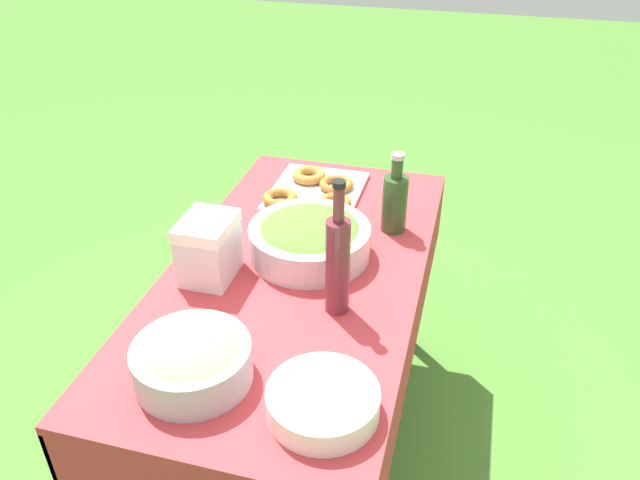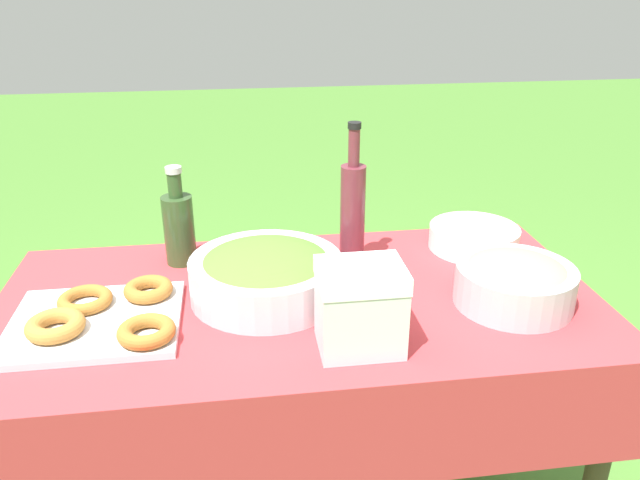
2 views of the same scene
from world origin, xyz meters
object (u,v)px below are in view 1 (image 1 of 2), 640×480
(wine_bottle, at_px, (338,262))
(cooler_box, at_px, (209,248))
(plate_stack, at_px, (323,402))
(olive_oil_bottle, at_px, (395,201))
(pasta_bowl, at_px, (192,359))
(salad_bowl, at_px, (310,238))
(donut_platter, at_px, (315,190))

(wine_bottle, xyz_separation_m, cooler_box, (0.05, 0.37, -0.06))
(plate_stack, xyz_separation_m, wine_bottle, (0.34, 0.05, 0.11))
(plate_stack, distance_m, olive_oil_bottle, 0.78)
(cooler_box, bearing_deg, olive_oil_bottle, -49.88)
(pasta_bowl, distance_m, cooler_box, 0.40)
(salad_bowl, bearing_deg, wine_bottle, -148.79)
(pasta_bowl, distance_m, olive_oil_bottle, 0.82)
(plate_stack, bearing_deg, donut_platter, 16.39)
(salad_bowl, bearing_deg, olive_oil_bottle, -45.65)
(pasta_bowl, relative_size, donut_platter, 0.71)
(pasta_bowl, height_order, cooler_box, cooler_box)
(salad_bowl, xyz_separation_m, olive_oil_bottle, (0.20, -0.21, 0.04))
(donut_platter, bearing_deg, salad_bowl, -166.98)
(pasta_bowl, height_order, wine_bottle, wine_bottle)
(salad_bowl, xyz_separation_m, pasta_bowl, (-0.55, 0.11, -0.00))
(olive_oil_bottle, bearing_deg, donut_platter, 62.92)
(salad_bowl, bearing_deg, cooler_box, 125.84)
(pasta_bowl, xyz_separation_m, cooler_box, (0.38, 0.12, 0.03))
(pasta_bowl, bearing_deg, cooler_box, 17.95)
(plate_stack, distance_m, cooler_box, 0.58)
(donut_platter, height_order, plate_stack, plate_stack)
(plate_stack, relative_size, cooler_box, 1.34)
(olive_oil_bottle, xyz_separation_m, wine_bottle, (-0.43, 0.07, 0.04))
(cooler_box, bearing_deg, donut_platter, -16.28)
(olive_oil_bottle, bearing_deg, plate_stack, 178.49)
(salad_bowl, bearing_deg, donut_platter, 13.02)
(plate_stack, xyz_separation_m, cooler_box, (0.40, 0.42, 0.06))
(donut_platter, distance_m, wine_bottle, 0.63)
(plate_stack, height_order, cooler_box, cooler_box)
(olive_oil_bottle, height_order, cooler_box, olive_oil_bottle)
(donut_platter, distance_m, olive_oil_bottle, 0.34)
(cooler_box, bearing_deg, wine_bottle, -98.36)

